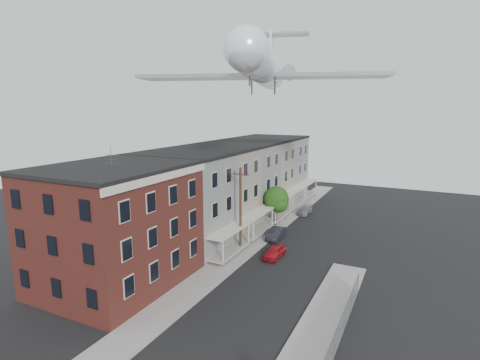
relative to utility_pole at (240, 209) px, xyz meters
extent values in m
cube|color=gray|center=(0.10, 6.00, -4.61)|extent=(3.00, 62.00, 0.12)
cube|color=gray|center=(11.10, -12.00, -4.61)|extent=(3.00, 26.00, 0.12)
cube|color=gray|center=(1.55, 6.00, -4.60)|extent=(0.15, 62.00, 0.14)
cube|color=gray|center=(9.65, -12.00, -4.60)|extent=(0.15, 26.00, 0.14)
cube|color=#331210|center=(-6.40, -11.00, 0.33)|extent=(10.00, 12.00, 10.00)
cube|color=black|center=(-6.40, -11.00, 5.48)|extent=(10.30, 12.30, 0.30)
cube|color=beige|center=(-1.32, -11.00, 5.03)|extent=(0.16, 12.20, 0.60)
cylinder|color=#515156|center=(-4.40, -13.00, 6.48)|extent=(0.04, 0.04, 2.00)
cube|color=slate|center=(-6.40, -1.50, 0.33)|extent=(10.00, 7.00, 10.00)
cube|color=black|center=(-6.40, -1.50, 5.48)|extent=(10.25, 7.00, 0.30)
cube|color=gray|center=(-0.50, -1.50, -4.12)|extent=(1.80, 6.40, 0.25)
cube|color=beige|center=(-0.50, -1.50, -1.92)|extent=(1.90, 6.50, 0.15)
cube|color=slate|center=(-6.40, 5.50, 0.33)|extent=(10.00, 7.00, 10.00)
cube|color=black|center=(-6.40, 5.50, 5.48)|extent=(10.25, 7.00, 0.30)
cube|color=gray|center=(-0.50, 5.50, -4.12)|extent=(1.80, 6.40, 0.25)
cube|color=beige|center=(-0.50, 5.50, -1.92)|extent=(1.90, 6.50, 0.15)
cube|color=slate|center=(-6.40, 12.50, 0.33)|extent=(10.00, 7.00, 10.00)
cube|color=black|center=(-6.40, 12.50, 5.48)|extent=(10.25, 7.00, 0.30)
cube|color=gray|center=(-0.50, 12.50, -4.12)|extent=(1.80, 6.40, 0.25)
cube|color=beige|center=(-0.50, 12.50, -1.92)|extent=(1.90, 6.50, 0.15)
cube|color=slate|center=(-6.40, 19.50, 0.33)|extent=(10.00, 7.00, 10.00)
cube|color=black|center=(-6.40, 19.50, 5.48)|extent=(10.25, 7.00, 0.30)
cube|color=gray|center=(-0.50, 19.50, -4.12)|extent=(1.80, 6.40, 0.25)
cube|color=beige|center=(-0.50, 19.50, -1.92)|extent=(1.90, 6.50, 0.15)
cube|color=slate|center=(-6.40, 26.50, 0.33)|extent=(10.00, 7.00, 10.00)
cube|color=black|center=(-6.40, 26.50, 5.48)|extent=(10.25, 7.00, 0.30)
cube|color=gray|center=(-0.50, 26.50, -4.12)|extent=(1.80, 6.40, 0.25)
cube|color=beige|center=(-0.50, 26.50, -1.92)|extent=(1.90, 6.50, 0.15)
cylinder|color=gray|center=(12.60, -13.00, -3.72)|extent=(0.06, 0.06, 1.90)
cylinder|color=gray|center=(12.60, -10.00, -3.72)|extent=(0.06, 0.06, 1.90)
cylinder|color=gray|center=(12.60, -7.00, -3.72)|extent=(0.06, 0.06, 1.90)
cylinder|color=gray|center=(12.60, -4.00, -3.72)|extent=(0.06, 0.06, 1.90)
cube|color=gray|center=(12.60, -13.00, -2.82)|extent=(0.04, 18.00, 0.04)
cube|color=gray|center=(12.60, -13.00, -3.72)|extent=(0.02, 18.00, 1.80)
cylinder|color=black|center=(0.00, 0.00, -0.17)|extent=(0.26, 0.26, 9.00)
cube|color=black|center=(0.00, 0.00, 3.63)|extent=(1.80, 0.12, 0.12)
cylinder|color=black|center=(-0.70, 0.00, 3.83)|extent=(0.08, 0.08, 0.25)
cylinder|color=black|center=(0.70, 0.00, 3.83)|extent=(0.08, 0.08, 0.25)
cylinder|color=black|center=(0.20, 10.00, -3.47)|extent=(0.24, 0.24, 2.40)
sphere|color=#153F11|center=(0.20, 10.00, -1.07)|extent=(3.20, 3.20, 3.20)
sphere|color=#153F11|center=(0.70, 9.70, -1.63)|extent=(2.24, 2.24, 2.24)
imported|color=#A4151D|center=(3.80, 0.09, -4.07)|extent=(1.61, 3.60, 1.20)
imported|color=black|center=(2.00, 5.33, -4.03)|extent=(1.49, 3.97, 1.29)
imported|color=slate|center=(2.00, 16.96, -4.13)|extent=(1.63, 3.79, 1.09)
cylinder|color=white|center=(0.39, 4.57, 14.50)|extent=(10.75, 25.29, 3.39)
sphere|color=white|center=(4.14, -7.57, 14.50)|extent=(3.39, 3.39, 3.39)
cone|color=white|center=(-3.37, 16.72, 14.50)|extent=(4.18, 4.04, 3.39)
cube|color=#939399|center=(0.86, 3.05, 13.44)|extent=(25.61, 11.77, 0.37)
cylinder|color=#939399|center=(-4.70, 12.43, 14.71)|extent=(2.87, 4.55, 1.70)
cylinder|color=#939399|center=(0.15, 13.93, 14.71)|extent=(2.87, 4.55, 1.70)
cube|color=white|center=(-3.21, 16.21, 17.46)|extent=(1.44, 3.92, 5.93)
cube|color=#939399|center=(-3.53, 17.23, 20.22)|extent=(10.43, 5.61, 0.26)
cylinder|color=#515156|center=(3.52, -5.55, 12.59)|extent=(0.17, 0.17, 1.27)
camera|label=1|loc=(16.36, -33.63, 10.17)|focal=28.00mm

